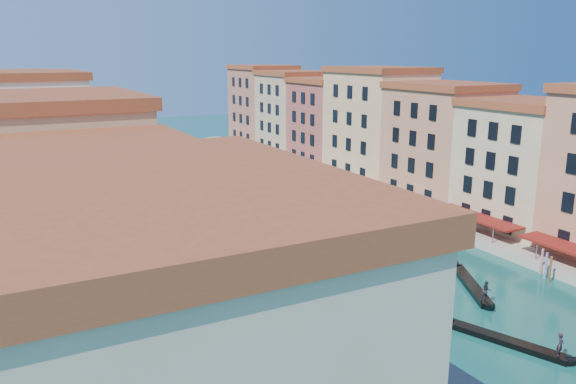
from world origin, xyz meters
The scene contains 10 objects.
left_bank_palazzos centered at (-26.00, 64.68, 9.71)m, with size 12.80×128.40×21.00m.
right_bank_palazzos centered at (30.00, 65.00, 9.75)m, with size 12.80×128.40×21.00m.
quay centered at (22.00, 65.00, 0.50)m, with size 4.00×140.00×1.00m, color #B0A58E.
mooring_poles_right centered at (19.10, 28.80, 1.30)m, with size 1.44×54.24×3.20m.
vaporetto_far centered at (-4.74, 78.18, 1.28)m, with size 6.09×19.48×2.85m.
gondola_fore centered at (4.41, 18.21, 0.44)m, with size 5.77×12.51×2.61m.
gondola_right centered at (10.37, 27.74, 0.52)m, with size 7.23×12.49×2.71m.
gondola_far centered at (4.07, 64.88, 0.36)m, with size 7.18×11.10×1.76m.
motorboat_mid centered at (-1.30, 34.68, 0.61)m, with size 2.74×7.62×1.56m.
motorboat_far centered at (2.38, 84.32, 0.63)m, with size 4.14×8.13×1.61m.
Camera 1 is at (-30.74, -10.60, 23.10)m, focal length 35.00 mm.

